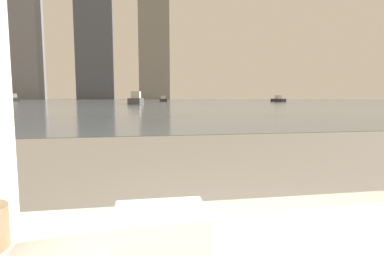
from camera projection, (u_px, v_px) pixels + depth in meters
name	position (u px, v px, depth m)	size (l,w,h in m)	color
towel_stack	(161.00, 226.00, 0.73)	(0.23, 0.17, 0.08)	white
harbor_water	(143.00, 101.00, 60.87)	(180.00, 110.00, 0.01)	slate
harbor_boat_0	(163.00, 99.00, 58.31)	(1.26, 3.07, 1.13)	#2D2D33
harbor_boat_2	(14.00, 99.00, 63.32)	(3.55, 4.29, 1.58)	#2D2D33
harbor_boat_3	(278.00, 99.00, 55.44)	(1.74, 3.36, 1.20)	#2D2D33
harbor_boat_4	(136.00, 100.00, 37.94)	(1.99, 4.41, 1.60)	#4C4C51
skyline_tower_0	(21.00, 16.00, 105.80)	(12.20, 9.43, 58.70)	slate
skyline_tower_1	(94.00, 36.00, 110.54)	(12.87, 7.86, 46.85)	#4C515B
skyline_tower_2	(153.00, 8.00, 113.04)	(11.59, 6.19, 68.42)	gray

